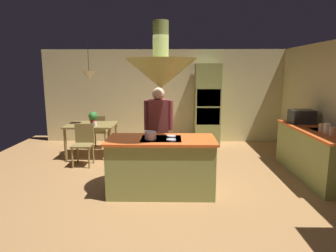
{
  "coord_description": "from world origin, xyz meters",
  "views": [
    {
      "loc": [
        0.19,
        -4.79,
        1.97
      ],
      "look_at": [
        0.1,
        0.4,
        1.0
      ],
      "focal_mm": 31.53,
      "sensor_mm": 36.0,
      "label": 1
    }
  ],
  "objects": [
    {
      "name": "pendant_light_over_table",
      "position": [
        -1.7,
        1.9,
        1.86
      ],
      "size": [
        0.32,
        0.32,
        0.82
      ],
      "color": "beige"
    },
    {
      "name": "chair_by_back_wall",
      "position": [
        -1.7,
        2.56,
        0.5
      ],
      "size": [
        0.4,
        0.4,
        0.87
      ],
      "rotation": [
        0.0,
        0.0,
        3.14
      ],
      "color": "olive",
      "rests_on": "ground"
    },
    {
      "name": "potted_plant_on_table",
      "position": [
        -1.64,
        1.84,
        0.93
      ],
      "size": [
        0.2,
        0.2,
        0.3
      ],
      "color": "#99382D",
      "rests_on": "dining_table"
    },
    {
      "name": "dining_table",
      "position": [
        -1.7,
        1.9,
        0.66
      ],
      "size": [
        1.11,
        0.88,
        0.76
      ],
      "color": "olive",
      "rests_on": "ground"
    },
    {
      "name": "counter_run_right",
      "position": [
        2.84,
        0.6,
        0.46
      ],
      "size": [
        0.73,
        2.23,
        0.91
      ],
      "color": "#8C934C",
      "rests_on": "ground"
    },
    {
      "name": "oven_tower",
      "position": [
        1.1,
        3.04,
        1.08
      ],
      "size": [
        0.66,
        0.62,
        2.16
      ],
      "color": "#8C934C",
      "rests_on": "ground"
    },
    {
      "name": "ground",
      "position": [
        0.0,
        0.0,
        0.0
      ],
      "size": [
        8.16,
        8.16,
        0.0
      ],
      "primitive_type": "plane",
      "color": "#9E7042"
    },
    {
      "name": "canister_sugar",
      "position": [
        2.84,
        0.23,
        1.0
      ],
      "size": [
        0.11,
        0.11,
        0.18
      ],
      "primitive_type": "cylinder",
      "color": "silver",
      "rests_on": "counter_run_right"
    },
    {
      "name": "kitchen_island",
      "position": [
        0.0,
        -0.2,
        0.46
      ],
      "size": [
        1.74,
        0.83,
        0.93
      ],
      "color": "#8C934C",
      "rests_on": "ground"
    },
    {
      "name": "wall_back",
      "position": [
        0.0,
        3.45,
        1.27
      ],
      "size": [
        6.8,
        0.1,
        2.55
      ],
      "primitive_type": "cube",
      "color": "beige",
      "rests_on": "ground"
    },
    {
      "name": "cup_on_table",
      "position": [
        -1.55,
        1.68,
        0.81
      ],
      "size": [
        0.07,
        0.07,
        0.09
      ],
      "primitive_type": "cylinder",
      "color": "white",
      "rests_on": "dining_table"
    },
    {
      "name": "canister_tea",
      "position": [
        2.84,
        0.41,
        0.98
      ],
      "size": [
        0.1,
        0.1,
        0.14
      ],
      "primitive_type": "cylinder",
      "color": "#E0B78C",
      "rests_on": "counter_run_right"
    },
    {
      "name": "chair_facing_island",
      "position": [
        -1.7,
        1.24,
        0.5
      ],
      "size": [
        0.4,
        0.4,
        0.87
      ],
      "color": "olive",
      "rests_on": "ground"
    },
    {
      "name": "canister_flour",
      "position": [
        2.84,
        0.05,
        0.98
      ],
      "size": [
        0.11,
        0.11,
        0.15
      ],
      "primitive_type": "cylinder",
      "color": "#E0B78C",
      "rests_on": "counter_run_right"
    },
    {
      "name": "cooking_pot_on_cooktop",
      "position": [
        -0.16,
        -0.33,
        0.99
      ],
      "size": [
        0.18,
        0.18,
        0.12
      ],
      "primitive_type": "cylinder",
      "color": "#B2B2B7",
      "rests_on": "kitchen_island"
    },
    {
      "name": "range_hood",
      "position": [
        0.0,
        -0.2,
        1.96
      ],
      "size": [
        1.1,
        1.1,
        1.0
      ],
      "color": "#8C934C"
    },
    {
      "name": "person_at_island",
      "position": [
        -0.07,
        0.48,
        0.97
      ],
      "size": [
        0.53,
        0.22,
        1.68
      ],
      "color": "tan",
      "rests_on": "ground"
    },
    {
      "name": "microwave_on_counter",
      "position": [
        2.84,
        1.26,
        1.05
      ],
      "size": [
        0.46,
        0.36,
        0.28
      ],
      "primitive_type": "cube",
      "color": "#232326",
      "rests_on": "counter_run_right"
    }
  ]
}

